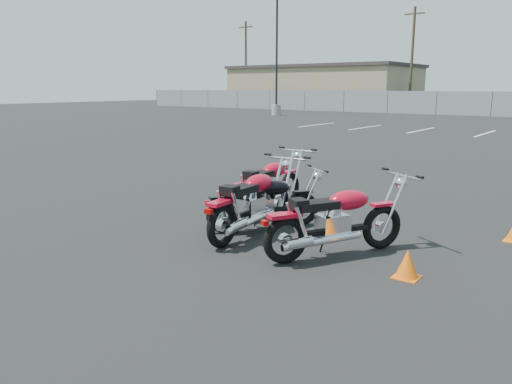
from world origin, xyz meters
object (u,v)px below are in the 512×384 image
Objects in this scene: motorcycle_third_red at (336,221)px; motorcycle_rear_red at (252,202)px; motorcycle_second_black at (264,203)px; motorcycle_front_red at (269,185)px.

motorcycle_third_red is 1.44m from motorcycle_rear_red.
motorcycle_front_red is at bearing 121.19° from motorcycle_second_black.
motorcycle_front_red reaches higher than motorcycle_second_black.
motorcycle_front_red is 1.09m from motorcycle_second_black.
motorcycle_rear_red is (0.60, -1.26, 0.02)m from motorcycle_front_red.
motorcycle_second_black is at bearing 95.70° from motorcycle_rear_red.
motorcycle_second_black is (0.56, -0.93, -0.05)m from motorcycle_front_red.
motorcycle_third_red is at bearing -34.20° from motorcycle_front_red.
motorcycle_third_red is at bearing -16.95° from motorcycle_second_black.
motorcycle_front_red is at bearing 145.80° from motorcycle_third_red.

